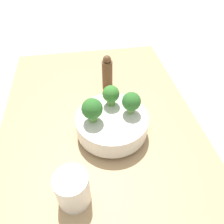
# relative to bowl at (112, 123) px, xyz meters

# --- Properties ---
(ground_plane) EXTENTS (6.00, 6.00, 0.00)m
(ground_plane) POSITION_rel_bowl_xyz_m (0.02, 0.04, -0.09)
(ground_plane) COLOR #ADA89E
(table) EXTENTS (1.11, 0.70, 0.05)m
(table) POSITION_rel_bowl_xyz_m (0.02, 0.04, -0.07)
(table) COLOR tan
(table) RESTS_ON ground_plane
(bowl) EXTENTS (0.24, 0.24, 0.08)m
(bowl) POSITION_rel_bowl_xyz_m (0.00, 0.00, 0.00)
(bowl) COLOR silver
(bowl) RESTS_ON table
(broccoli_floret_front) EXTENTS (0.06, 0.06, 0.08)m
(broccoli_floret_front) POSITION_rel_bowl_xyz_m (0.01, -0.06, 0.08)
(broccoli_floret_front) COLOR #7AB256
(broccoli_floret_front) RESTS_ON bowl
(broccoli_floret_right) EXTENTS (0.06, 0.06, 0.07)m
(broccoli_floret_right) POSITION_rel_bowl_xyz_m (0.06, -0.01, 0.07)
(broccoli_floret_right) COLOR #609347
(broccoli_floret_right) RESTS_ON bowl
(broccoli_floret_back) EXTENTS (0.06, 0.06, 0.08)m
(broccoli_floret_back) POSITION_rel_bowl_xyz_m (-0.01, 0.06, 0.08)
(broccoli_floret_back) COLOR #6BA34C
(broccoli_floret_back) RESTS_ON bowl
(cup) EXTENTS (0.09, 0.09, 0.10)m
(cup) POSITION_rel_bowl_xyz_m (-0.21, 0.14, 0.01)
(cup) COLOR silver
(cup) RESTS_ON table
(pepper_mill) EXTENTS (0.04, 0.04, 0.15)m
(pepper_mill) POSITION_rel_bowl_xyz_m (0.25, -0.02, 0.03)
(pepper_mill) COLOR brown
(pepper_mill) RESTS_ON table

